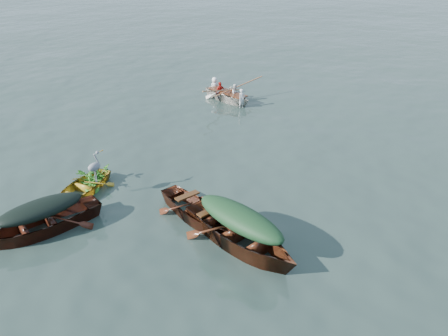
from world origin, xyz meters
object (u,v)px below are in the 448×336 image
Objects in this scene: yellow_dinghy at (82,194)px; rowed_boat at (228,101)px; open_wooden_boat at (199,221)px; dark_covered_boat at (45,231)px; green_tarp_boat at (239,247)px; heron at (95,171)px.

yellow_dinghy is 0.74× the size of rowed_boat.
dark_covered_boat is at bearing 147.09° from open_wooden_boat.
open_wooden_boat is (-1.49, 0.20, 0.00)m from green_tarp_boat.
heron is at bearing -155.08° from rowed_boat.
open_wooden_boat is (3.56, 1.09, 0.00)m from yellow_dinghy.
heron is (0.51, 0.21, 0.83)m from yellow_dinghy.
open_wooden_boat is 3.28m from heron.
dark_covered_boat is at bearing -97.84° from heron.
dark_covered_boat is 1.01× the size of rowed_boat.
dark_covered_boat is 2.09m from heron.
heron is at bearing 110.25° from dark_covered_boat.
dark_covered_boat is at bearing -156.01° from rowed_boat.
dark_covered_boat is 0.82× the size of green_tarp_boat.
heron is at bearing 5.19° from yellow_dinghy.
dark_covered_boat reaches higher than open_wooden_boat.
yellow_dinghy is 9.40m from rowed_boat.
heron is (-4.54, -0.68, 0.83)m from green_tarp_boat.
green_tarp_boat is at bearing -130.15° from rowed_boat.
dark_covered_boat is 3.90m from open_wooden_boat.
open_wooden_boat is 1.05× the size of rowed_boat.
green_tarp_boat is at bearing 42.18° from dark_covered_boat.
dark_covered_boat is at bearing -81.14° from yellow_dinghy.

